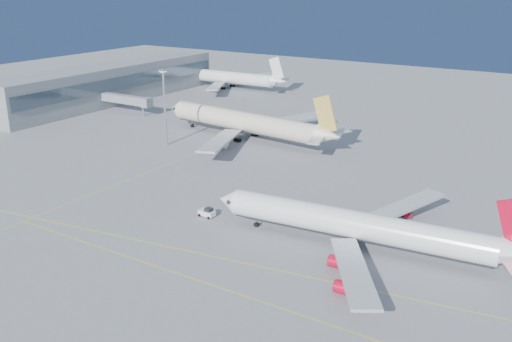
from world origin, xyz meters
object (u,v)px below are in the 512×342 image
Objects in this scene: airliner_etihad at (247,122)px; airliner_virgin at (362,226)px; airliner_third at (228,78)px; light_mast at (165,101)px; pushback_tug at (207,212)px.

airliner_virgin is at bearing -35.57° from airliner_etihad.
light_mast is at bearing -68.49° from airliner_third.
light_mast is at bearing -126.51° from airliner_etihad.
airliner_etihad is at bearing 47.44° from light_mast.
airliner_third is 16.32× the size of pushback_tug.
airliner_etihad is at bearing 118.52° from pushback_tug.
airliner_etihad is 2.96× the size of light_mast.
airliner_third reaches higher than pushback_tug.
pushback_tug is at bearing -58.92° from airliner_third.
light_mast reaches higher than pushback_tug.
airliner_etihad is 18.34× the size of pushback_tug.
airliner_etihad is (-60.23, 53.51, 0.87)m from airliner_virgin.
light_mast is at bearing 150.66° from airliner_virgin.
airliner_virgin is 169.17m from airliner_third.
airliner_virgin is at bearing -48.76° from airliner_third.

